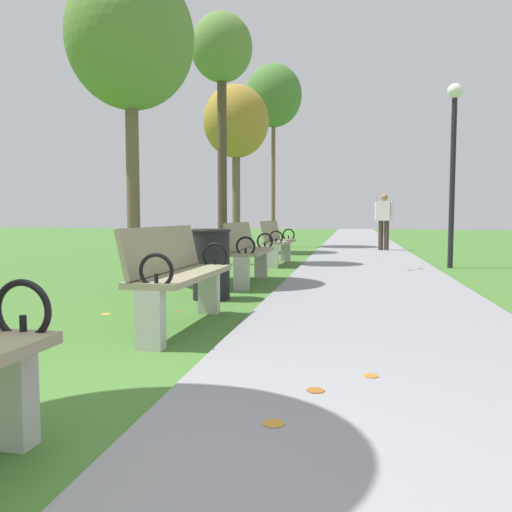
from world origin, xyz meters
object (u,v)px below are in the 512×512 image
object	(u,v)px
pedestrian_walking	(384,219)
tree_3	(222,55)
lamp_post	(453,147)
trash_bin	(211,264)
tree_2	(130,41)
tree_5	(274,96)
tree_4	(236,123)
park_bench_2	(178,274)
park_bench_3	(249,251)
park_bench_4	(277,241)

from	to	relation	value
pedestrian_walking	tree_3	bearing A→B (deg)	-125.02
lamp_post	trash_bin	bearing A→B (deg)	-127.88
pedestrian_walking	tree_2	bearing A→B (deg)	-115.92
tree_5	trash_bin	distance (m)	11.53
tree_4	pedestrian_walking	distance (m)	5.01
pedestrian_walking	park_bench_2	bearing A→B (deg)	-102.21
park_bench_3	tree_2	distance (m)	3.43
tree_4	park_bench_3	bearing A→B (deg)	-75.81
pedestrian_walking	lamp_post	xyz separation A→B (m)	(0.96, -4.97, 1.38)
park_bench_2	park_bench_3	bearing A→B (deg)	90.00
pedestrian_walking	trash_bin	size ratio (longest dim) A/B	1.93
trash_bin	park_bench_3	bearing A→B (deg)	84.60
park_bench_2	tree_2	world-z (taller)	tree_2
park_bench_2	park_bench_4	size ratio (longest dim) A/B	1.00
tree_5	tree_3	bearing A→B (deg)	-91.16
park_bench_3	tree_5	distance (m)	10.10
tree_2	park_bench_2	bearing A→B (deg)	-59.75
park_bench_4	tree_3	xyz separation A→B (m)	(-1.12, -0.11, 3.73)
pedestrian_walking	lamp_post	world-z (taller)	lamp_post
park_bench_3	trash_bin	xyz separation A→B (m)	(-0.15, -1.56, -0.06)
park_bench_4	lamp_post	bearing A→B (deg)	-0.78
tree_2	pedestrian_walking	distance (m)	9.58
lamp_post	tree_2	bearing A→B (deg)	-146.25
tree_2	trash_bin	size ratio (longest dim) A/B	5.36
pedestrian_walking	lamp_post	bearing A→B (deg)	-79.04
park_bench_2	pedestrian_walking	world-z (taller)	pedestrian_walking
tree_2	lamp_post	world-z (taller)	tree_2
tree_4	tree_2	bearing A→B (deg)	-90.39
park_bench_2	tree_4	size ratio (longest dim) A/B	0.36
park_bench_4	tree_3	size ratio (longest dim) A/B	0.32
tree_4	tree_5	bearing A→B (deg)	78.12
park_bench_4	tree_4	bearing A→B (deg)	115.86
tree_3	tree_5	world-z (taller)	tree_5
park_bench_4	tree_2	bearing A→B (deg)	-115.76
tree_2	tree_5	xyz separation A→B (m)	(0.64, 9.47, 1.29)
park_bench_2	park_bench_3	xyz separation A→B (m)	(-0.00, 3.18, 0.00)
park_bench_2	lamp_post	world-z (taller)	lamp_post
trash_bin	lamp_post	distance (m)	6.02
tree_2	tree_4	distance (m)	6.66
park_bench_3	trash_bin	size ratio (longest dim) A/B	1.91
park_bench_4	lamp_post	world-z (taller)	lamp_post
park_bench_2	tree_3	world-z (taller)	tree_3
park_bench_4	tree_4	size ratio (longest dim) A/B	0.36
tree_3	tree_5	bearing A→B (deg)	88.84
tree_2	pedestrian_walking	xyz separation A→B (m)	(4.04, 8.31, -2.55)
trash_bin	lamp_post	bearing A→B (deg)	52.12
park_bench_2	tree_3	size ratio (longest dim) A/B	0.32
trash_bin	tree_2	bearing A→B (deg)	141.67
tree_2	trash_bin	xyz separation A→B (m)	(1.49, -1.18, -3.06)
park_bench_4	trash_bin	bearing A→B (deg)	-91.85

